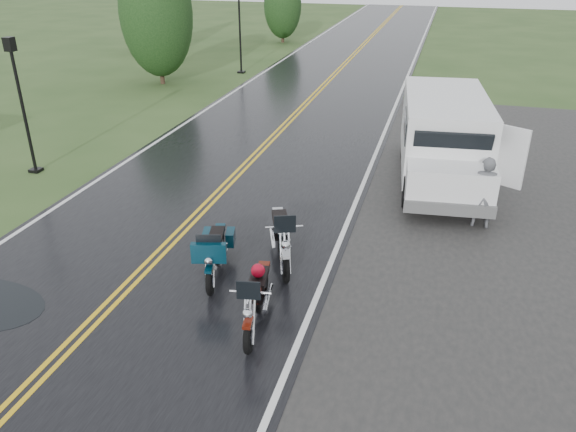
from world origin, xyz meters
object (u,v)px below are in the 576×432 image
at_px(motorcycle_teal, 209,269).
at_px(lamp_post_near_left, 23,107).
at_px(motorcycle_silver, 285,254).
at_px(person_at_van, 484,194).
at_px(lamp_post_far_left, 240,31).
at_px(van_white, 411,163).
at_px(motorcycle_red, 248,322).

distance_m(motorcycle_teal, lamp_post_near_left, 9.32).
distance_m(motorcycle_silver, lamp_post_near_left, 10.07).
distance_m(motorcycle_teal, person_at_van, 6.95).
height_order(motorcycle_teal, person_at_van, person_at_van).
xyz_separation_m(motorcycle_silver, person_at_van, (3.90, 3.77, 0.19)).
bearing_deg(motorcycle_teal, lamp_post_far_left, 93.39).
bearing_deg(lamp_post_near_left, motorcycle_silver, -23.76).
bearing_deg(motorcycle_silver, person_at_van, 22.95).
bearing_deg(lamp_post_near_left, van_white, 2.19).
xyz_separation_m(motorcycle_teal, van_white, (3.40, 5.28, 0.61)).
xyz_separation_m(person_at_van, lamp_post_near_left, (-13.04, 0.25, 1.12)).
xyz_separation_m(motorcycle_red, motorcycle_silver, (-0.01, 2.28, 0.06)).
xyz_separation_m(van_white, lamp_post_near_left, (-11.23, -0.43, 0.78)).
distance_m(motorcycle_red, motorcycle_silver, 2.28).
relative_size(motorcycle_teal, van_white, 0.34).
relative_size(van_white, lamp_post_far_left, 1.44).
distance_m(motorcycle_silver, person_at_van, 5.43).
height_order(motorcycle_teal, lamp_post_near_left, lamp_post_near_left).
bearing_deg(motorcycle_silver, van_white, 43.74).
xyz_separation_m(motorcycle_silver, lamp_post_far_left, (-8.04, 19.54, 1.48)).
distance_m(van_white, lamp_post_near_left, 11.26).
bearing_deg(person_at_van, motorcycle_silver, 46.63).
bearing_deg(lamp_post_far_left, motorcycle_silver, -67.63).
relative_size(motorcycle_silver, van_white, 0.38).
bearing_deg(person_at_van, lamp_post_far_left, -50.26).
height_order(motorcycle_red, lamp_post_near_left, lamp_post_near_left).
height_order(lamp_post_near_left, lamp_post_far_left, lamp_post_far_left).
bearing_deg(motorcycle_silver, motorcycle_red, -110.94).
xyz_separation_m(van_white, lamp_post_far_left, (-10.13, 15.09, 0.95)).
distance_m(person_at_van, lamp_post_far_left, 19.82).
distance_m(person_at_van, lamp_post_near_left, 13.09).
relative_size(motorcycle_silver, lamp_post_far_left, 0.55).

